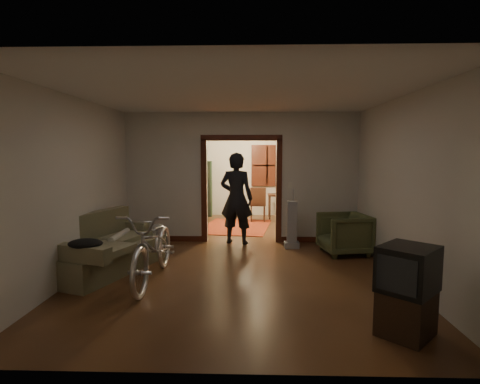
{
  "coord_description": "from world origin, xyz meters",
  "views": [
    {
      "loc": [
        0.21,
        -7.35,
        1.94
      ],
      "look_at": [
        0.0,
        -0.3,
        1.2
      ],
      "focal_mm": 28.0,
      "sensor_mm": 36.0,
      "label": 1
    }
  ],
  "objects_px": {
    "bicycle": "(154,246)",
    "desk": "(284,206)",
    "armchair": "(344,234)",
    "locker": "(198,189)",
    "person": "(236,198)",
    "sofa": "(107,243)"
  },
  "relations": [
    {
      "from": "bicycle",
      "to": "desk",
      "type": "relative_size",
      "value": 2.18
    },
    {
      "from": "armchair",
      "to": "locker",
      "type": "relative_size",
      "value": 0.51
    },
    {
      "from": "bicycle",
      "to": "person",
      "type": "distance_m",
      "value": 2.72
    },
    {
      "from": "sofa",
      "to": "locker",
      "type": "height_order",
      "value": "locker"
    },
    {
      "from": "armchair",
      "to": "desk",
      "type": "relative_size",
      "value": 0.9
    },
    {
      "from": "desk",
      "to": "person",
      "type": "bearing_deg",
      "value": -100.09
    },
    {
      "from": "bicycle",
      "to": "armchair",
      "type": "bearing_deg",
      "value": 26.78
    },
    {
      "from": "desk",
      "to": "sofa",
      "type": "bearing_deg",
      "value": -110.98
    },
    {
      "from": "bicycle",
      "to": "desk",
      "type": "distance_m",
      "value": 6.09
    },
    {
      "from": "armchair",
      "to": "person",
      "type": "relative_size",
      "value": 0.44
    },
    {
      "from": "sofa",
      "to": "desk",
      "type": "relative_size",
      "value": 2.15
    },
    {
      "from": "armchair",
      "to": "bicycle",
      "type": "bearing_deg",
      "value": -72.78
    },
    {
      "from": "sofa",
      "to": "armchair",
      "type": "height_order",
      "value": "sofa"
    },
    {
      "from": "person",
      "to": "desk",
      "type": "relative_size",
      "value": 2.04
    },
    {
      "from": "locker",
      "to": "bicycle",
      "type": "bearing_deg",
      "value": -91.6
    },
    {
      "from": "person",
      "to": "locker",
      "type": "height_order",
      "value": "person"
    },
    {
      "from": "bicycle",
      "to": "armchair",
      "type": "relative_size",
      "value": 2.41
    },
    {
      "from": "bicycle",
      "to": "locker",
      "type": "height_order",
      "value": "locker"
    },
    {
      "from": "bicycle",
      "to": "person",
      "type": "relative_size",
      "value": 1.07
    },
    {
      "from": "desk",
      "to": "armchair",
      "type": "bearing_deg",
      "value": -66.11
    },
    {
      "from": "bicycle",
      "to": "armchair",
      "type": "height_order",
      "value": "bicycle"
    },
    {
      "from": "bicycle",
      "to": "desk",
      "type": "height_order",
      "value": "bicycle"
    }
  ]
}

